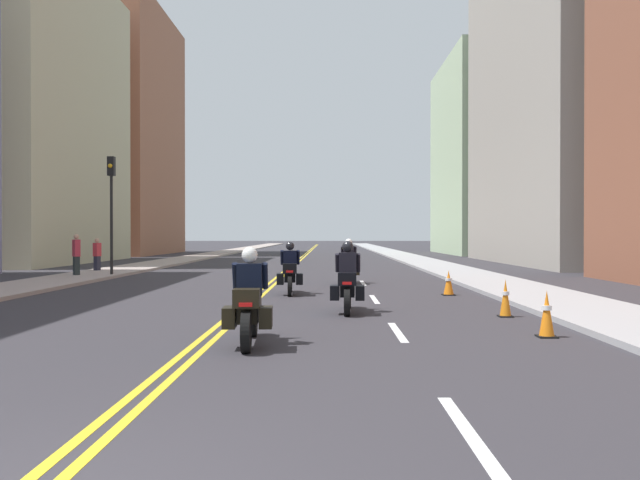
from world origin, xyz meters
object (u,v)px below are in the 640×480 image
Objects in this scene: motorcycle_0 at (249,306)px; traffic_light_near at (111,194)px; pedestrian_1 at (76,255)px; motorcycle_1 at (348,284)px; motorcycle_3 at (349,265)px; traffic_cone_0 at (449,283)px; motorcycle_2 at (290,273)px; traffic_cone_2 at (505,298)px; traffic_cone_1 at (547,314)px; pedestrian_2 at (97,255)px.

traffic_light_near reaches higher than motorcycle_0.
motorcycle_1 is at bearing -177.21° from pedestrian_1.
motorcycle_3 is (2.00, 13.27, 0.03)m from motorcycle_0.
motorcycle_1 is at bearing -125.67° from traffic_cone_0.
motorcycle_1 is 0.98× the size of motorcycle_2.
motorcycle_3 is 11.48m from pedestrian_1.
traffic_light_near reaches higher than motorcycle_1.
motorcycle_3 is 2.87× the size of traffic_cone_0.
motorcycle_1 is 2.98× the size of traffic_cone_0.
pedestrian_1 reaches higher than motorcycle_3.
traffic_cone_0 is at bearing 58.19° from motorcycle_0.
pedestrian_1 reaches higher than motorcycle_1.
motorcycle_3 is (0.30, 8.86, 0.02)m from motorcycle_1.
traffic_cone_0 is (2.79, -4.56, -0.30)m from motorcycle_3.
motorcycle_2 is 2.72× the size of traffic_cone_2.
traffic_cone_0 is 15.20m from traffic_light_near.
traffic_cone_1 is 23.74m from pedestrian_2.
motorcycle_0 reaches higher than traffic_cone_0.
pedestrian_2 is at bearing 112.74° from motorcycle_0.
pedestrian_2 is at bearing 128.88° from motorcycle_1.
traffic_cone_1 is 20.84m from pedestrian_1.
pedestrian_1 is at bearing 151.71° from traffic_cone_0.
traffic_cone_1 is at bearing -90.90° from traffic_cone_2.
traffic_cone_0 is 7.83m from traffic_cone_1.
motorcycle_1 reaches higher than motorcycle_3.
pedestrian_2 is at bearing 127.73° from traffic_cone_1.
motorcycle_3 is (1.88, 4.32, 0.02)m from motorcycle_2.
motorcycle_1 is 5.30m from traffic_cone_0.
motorcycle_0 is at bearing -64.90° from traffic_light_near.
motorcycle_2 is 7.24m from traffic_cone_2.
traffic_cone_0 is 0.45× the size of pedestrian_2.
motorcycle_1 reaches higher than pedestrian_2.
traffic_light_near is (-7.92, 7.70, 2.81)m from motorcycle_2.
motorcycle_2 is 9.45m from traffic_cone_1.
motorcycle_1 is at bearing 65.86° from motorcycle_0.
motorcycle_3 is 2.57× the size of traffic_cone_1.
traffic_light_near is 2.87m from pedestrian_1.
traffic_cone_0 is at bearing -32.23° from traffic_light_near.
traffic_cone_1 is at bearing -61.28° from motorcycle_2.
motorcycle_2 is at bearing -123.01° from pedestrian_2.
motorcycle_0 is 18.60m from traffic_light_near.
motorcycle_0 is 0.44× the size of traffic_light_near.
motorcycle_2 is at bearing 111.88° from motorcycle_1.
traffic_cone_2 is (5.09, 3.68, -0.24)m from motorcycle_0.
traffic_cone_0 is at bearing -57.66° from motorcycle_3.
pedestrian_1 reaches higher than traffic_cone_0.
traffic_cone_2 is (4.97, -5.26, -0.24)m from motorcycle_2.
motorcycle_0 is 2.74× the size of traffic_cone_2.
traffic_cone_1 is (3.34, -3.52, -0.25)m from motorcycle_1.
traffic_cone_2 is at bearing 89.10° from traffic_cone_1.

